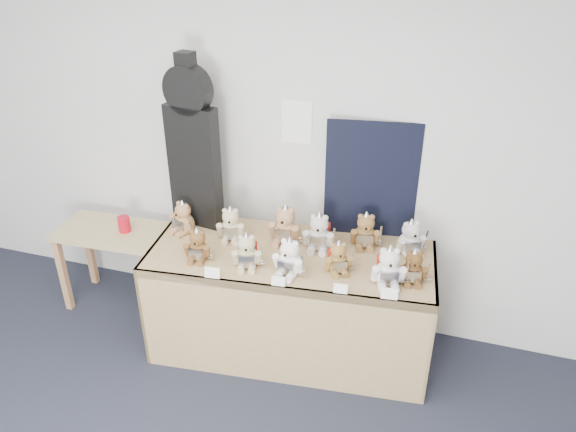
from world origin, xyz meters
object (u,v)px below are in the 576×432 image
(teddy_back_left, at_px, (231,225))
(teddy_back_right, at_px, (365,232))
(side_table, at_px, (113,243))
(teddy_front_far_right, at_px, (389,268))
(teddy_front_left, at_px, (247,252))
(teddy_back_centre_left, at_px, (285,226))
(teddy_front_right, at_px, (338,258))
(teddy_back_centre_right, at_px, (319,233))
(teddy_back_end, at_px, (410,239))
(display_table, at_px, (289,280))
(guitar_case, at_px, (193,145))
(teddy_back_far_left, at_px, (183,219))
(teddy_front_end, at_px, (413,268))
(red_cup, at_px, (124,224))
(teddy_front_centre, at_px, (289,258))
(teddy_front_far_left, at_px, (198,246))

(teddy_back_left, height_order, teddy_back_right, teddy_back_right)
(side_table, xyz_separation_m, teddy_front_far_right, (2.11, -0.24, 0.35))
(teddy_front_left, distance_m, teddy_back_centre_left, 0.39)
(teddy_front_right, relative_size, teddy_back_centre_right, 0.82)
(teddy_back_left, bearing_deg, teddy_back_centre_right, -8.51)
(teddy_front_left, height_order, teddy_back_end, teddy_back_end)
(display_table, distance_m, guitar_case, 1.12)
(teddy_back_left, relative_size, teddy_back_centre_right, 0.92)
(teddy_back_left, distance_m, teddy_back_far_left, 0.36)
(teddy_front_end, xyz_separation_m, teddy_back_end, (-0.06, 0.32, 0.01))
(teddy_front_end, bearing_deg, teddy_back_far_left, 165.35)
(teddy_back_left, relative_size, teddy_back_far_left, 1.02)
(side_table, xyz_separation_m, guitar_case, (0.69, 0.11, 0.84))
(side_table, height_order, teddy_back_end, teddy_back_end)
(guitar_case, relative_size, teddy_back_end, 4.54)
(teddy_back_end, bearing_deg, red_cup, 150.11)
(guitar_case, xyz_separation_m, teddy_front_centre, (0.82, -0.43, -0.49))
(side_table, height_order, teddy_front_far_right, teddy_front_far_right)
(teddy_front_end, relative_size, teddy_back_far_left, 0.93)
(teddy_front_end, height_order, teddy_back_right, teddy_back_right)
(guitar_case, xyz_separation_m, teddy_back_centre_right, (0.92, -0.08, -0.48))
(display_table, xyz_separation_m, teddy_back_centre_left, (-0.09, 0.21, 0.29))
(teddy_front_centre, height_order, teddy_back_left, teddy_front_centre)
(teddy_back_centre_left, bearing_deg, display_table, -65.79)
(teddy_front_centre, xyz_separation_m, teddy_back_left, (-0.51, 0.28, -0.00))
(teddy_front_centre, distance_m, teddy_front_end, 0.76)
(teddy_back_far_left, bearing_deg, red_cup, -164.88)
(teddy_front_right, distance_m, teddy_back_right, 0.37)
(teddy_front_far_left, xyz_separation_m, teddy_back_centre_right, (0.71, 0.36, 0.02))
(teddy_front_far_left, height_order, teddy_front_left, teddy_front_left)
(teddy_front_far_left, relative_size, teddy_front_centre, 0.88)
(teddy_front_centre, xyz_separation_m, teddy_back_centre_right, (0.10, 0.34, 0.00))
(red_cup, distance_m, teddy_back_far_left, 0.55)
(teddy_back_right, bearing_deg, teddy_front_end, -53.76)
(teddy_front_far_right, bearing_deg, display_table, 159.39)
(teddy_front_right, distance_m, teddy_back_centre_right, 0.29)
(guitar_case, bearing_deg, teddy_front_centre, -19.12)
(teddy_front_centre, height_order, teddy_back_right, teddy_front_centre)
(teddy_front_left, relative_size, teddy_back_centre_right, 0.90)
(teddy_front_far_left, xyz_separation_m, teddy_front_right, (0.90, 0.14, -0.00))
(teddy_back_right, bearing_deg, teddy_back_centre_left, 179.84)
(teddy_back_left, bearing_deg, teddy_back_end, -5.42)
(teddy_back_centre_right, bearing_deg, side_table, 173.93)
(teddy_front_right, bearing_deg, teddy_back_right, 47.78)
(teddy_front_far_right, xyz_separation_m, teddy_back_far_left, (-1.47, 0.20, -0.01))
(guitar_case, relative_size, teddy_front_right, 5.16)
(teddy_back_centre_left, bearing_deg, side_table, -177.46)
(red_cup, distance_m, teddy_front_far_left, 0.87)
(teddy_back_end, bearing_deg, teddy_back_right, 145.80)
(teddy_back_centre_right, bearing_deg, teddy_back_right, 16.24)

